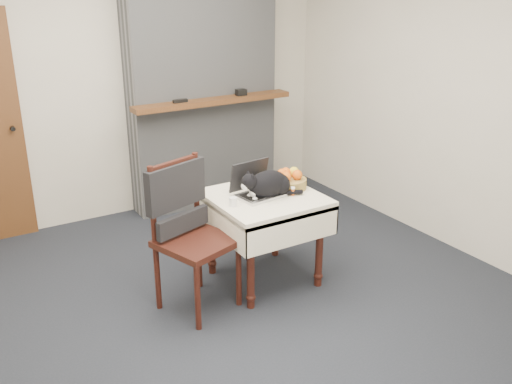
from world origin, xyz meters
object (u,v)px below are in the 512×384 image
(cat, at_px, (269,184))
(fruit_basket, at_px, (289,180))
(pill_bottle, at_px, (293,191))
(cream_jar, at_px, (233,202))
(laptop, at_px, (256,187))
(chair, at_px, (185,215))
(side_table, at_px, (264,209))

(cat, xyz_separation_m, fruit_basket, (0.24, 0.08, -0.04))
(pill_bottle, distance_m, fruit_basket, 0.17)
(cream_jar, distance_m, pill_bottle, 0.48)
(laptop, height_order, cream_jar, laptop)
(fruit_basket, distance_m, chair, 0.90)
(pill_bottle, bearing_deg, side_table, 148.90)
(cat, xyz_separation_m, chair, (-0.66, 0.05, -0.12))
(side_table, relative_size, cat, 1.66)
(laptop, height_order, fruit_basket, laptop)
(cream_jar, height_order, chair, chair)
(pill_bottle, bearing_deg, laptop, 145.14)
(laptop, distance_m, pill_bottle, 0.28)
(cream_jar, distance_m, fruit_basket, 0.56)
(chair, bearing_deg, side_table, -18.95)
(fruit_basket, bearing_deg, side_table, -170.41)
(chair, bearing_deg, fruit_basket, -15.99)
(laptop, distance_m, chair, 0.60)
(pill_bottle, height_order, fruit_basket, fruit_basket)
(side_table, xyz_separation_m, cat, (0.01, -0.04, 0.21))
(side_table, bearing_deg, chair, 179.17)
(laptop, distance_m, cream_jar, 0.28)
(side_table, distance_m, laptop, 0.19)
(laptop, relative_size, chair, 0.34)
(cat, xyz_separation_m, cream_jar, (-0.32, -0.02, -0.07))
(laptop, xyz_separation_m, pill_bottle, (0.23, -0.16, -0.03))
(cat, height_order, chair, chair)
(side_table, xyz_separation_m, laptop, (-0.05, 0.05, 0.17))
(cream_jar, relative_size, chair, 0.06)
(cat, height_order, fruit_basket, cat)
(side_table, xyz_separation_m, pill_bottle, (0.18, -0.11, 0.15))
(side_table, relative_size, fruit_basket, 2.98)
(cream_jar, xyz_separation_m, chair, (-0.34, 0.07, -0.05))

